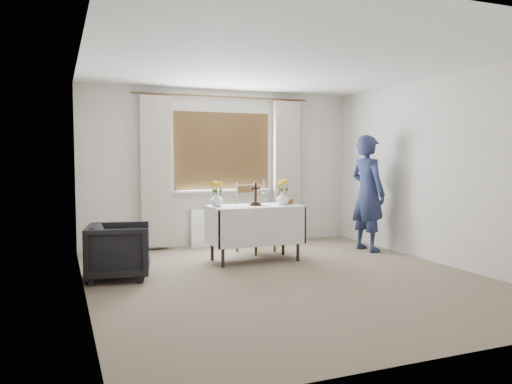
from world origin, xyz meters
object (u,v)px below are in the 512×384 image
Objects in this scene: armchair at (119,251)px; flower_vase_right at (283,198)px; wooden_cross at (255,194)px; flower_vase_left at (217,200)px; wooden_chair at (256,218)px; altar_table at (255,233)px; person at (368,193)px.

armchair is 3.92× the size of flower_vase_right.
wooden_cross reaches higher than flower_vase_left.
flower_vase_right is (0.15, -0.63, 0.35)m from wooden_chair.
wooden_cross reaches higher than altar_table.
armchair is 3.78m from person.
armchair is at bearing -179.01° from wooden_chair.
armchair is at bearing -171.78° from flower_vase_right.
altar_table is 6.81× the size of flower_vase_left.
flower_vase_left is (-0.52, 0.08, 0.47)m from altar_table.
wooden_cross is at bearing -8.20° from flower_vase_left.
person is 5.47× the size of wooden_cross.
wooden_chair is 0.58× the size of person.
person is 9.64× the size of flower_vase_left.
flower_vase_right is (2.26, 0.33, 0.53)m from armchair.
altar_table is 6.77× the size of flower_vase_right.
flower_vase_right reaches higher than flower_vase_left.
person is at bearing 3.30° from flower_vase_right.
person is 1.86m from wooden_cross.
wooden_cross is 0.54m from flower_vase_left.
wooden_chair is at bearing 62.89° from person.
person reaches higher than wooden_cross.
armchair is 1.50m from flower_vase_left.
wooden_cross is (-0.25, -0.60, 0.42)m from wooden_chair.
wooden_chair is at bearing 103.64° from flower_vase_right.
altar_table is 1.89m from armchair.
person reaches higher than armchair.
wooden_chair is at bearing 67.05° from altar_table.
person reaches higher than flower_vase_left.
wooden_chair is 2.32m from armchair.
armchair is 1.99m from wooden_cross.
flower_vase_left is 0.93m from flower_vase_right.
person is at bearing 1.74° from altar_table.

